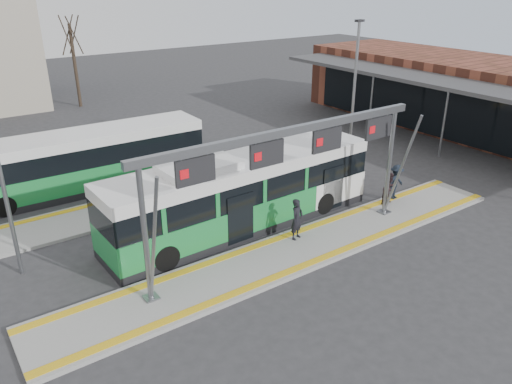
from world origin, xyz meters
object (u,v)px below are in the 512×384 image
Objects in this scene: gantry at (292,154)px; hero_bus at (242,194)px; passenger_a at (297,219)px; passenger_c at (396,182)px; passenger_b at (390,188)px.

gantry reaches higher than hero_bus.
passenger_a reaches higher than passenger_c.
hero_bus is 8.15m from passenger_c.
gantry reaches higher than passenger_a.
passenger_a is (0.80, 0.48, -3.24)m from gantry.
hero_bus is at bearing 152.71° from passenger_c.
passenger_a is at bearing -67.41° from hero_bus.
gantry is at bearing 174.48° from passenger_c.
passenger_a is 6.00m from passenger_b.
passenger_a is 6.72m from passenger_c.
passenger_c is at bearing 6.43° from gantry.
passenger_c is (7.84, -2.15, -0.58)m from hero_bus.
hero_bus is 7.12× the size of passenger_a.
hero_bus is (-0.33, 3.00, -2.67)m from gantry.
hero_bus is 2.81m from passenger_a.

